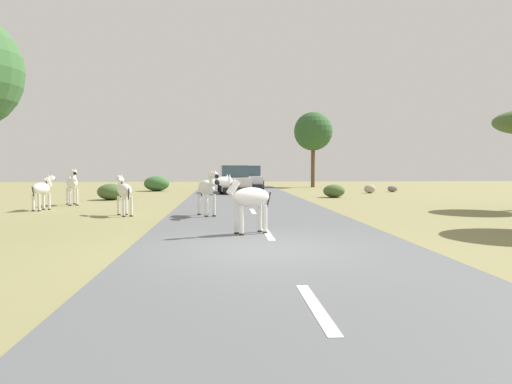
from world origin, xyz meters
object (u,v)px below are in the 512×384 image
at_px(bush_1, 111,192).
at_px(tree_3, 313,132).
at_px(zebra_2, 72,183).
at_px(zebra_1, 248,198).
at_px(bush_2, 334,191).
at_px(car_1, 234,180).
at_px(rock_1, 392,189).
at_px(bush_4, 157,184).
at_px(zebra_4, 42,189).
at_px(car_0, 249,178).
at_px(zebra_3, 124,191).
at_px(bush_0, 335,188).
at_px(rock_0, 370,189).
at_px(zebra_0, 207,188).

bearing_deg(bush_1, tree_3, 47.65).
bearing_deg(zebra_2, zebra_1, 101.40).
height_order(bush_1, bush_2, bush_1).
xyz_separation_m(car_1, bush_1, (-6.47, -5.37, -0.43)).
height_order(zebra_1, rock_1, zebra_1).
height_order(zebra_1, bush_1, zebra_1).
xyz_separation_m(tree_3, bush_4, (-12.20, -5.68, -4.11)).
xyz_separation_m(zebra_4, rock_1, (18.48, 12.40, -0.62)).
bearing_deg(bush_4, car_0, 13.94).
relative_size(bush_1, rock_1, 2.06).
bearing_deg(car_0, bush_2, 114.04).
distance_m(zebra_4, bush_4, 14.89).
distance_m(zebra_4, bush_1, 5.96).
height_order(zebra_1, tree_3, tree_3).
height_order(zebra_2, car_1, car_1).
distance_m(zebra_3, zebra_4, 4.25).
bearing_deg(rock_1, bush_4, 171.89).
bearing_deg(tree_3, bush_0, -89.14).
xyz_separation_m(car_0, rock_1, (9.58, -3.93, -0.63)).
bearing_deg(rock_1, car_1, -173.58).
height_order(zebra_4, bush_4, zebra_4).
xyz_separation_m(zebra_3, rock_0, (12.87, 13.30, -0.59)).
height_order(car_0, car_1, same).
distance_m(zebra_2, car_0, 16.29).
bearing_deg(zebra_2, car_1, -155.18).
distance_m(bush_1, bush_2, 11.96).
bearing_deg(car_0, zebra_4, 60.98).
distance_m(zebra_2, bush_0, 17.73).
bearing_deg(zebra_0, zebra_2, -64.44).
relative_size(zebra_1, rock_1, 2.20).
distance_m(bush_1, rock_1, 18.44).
bearing_deg(zebra_0, bush_4, -99.33).
height_order(zebra_3, bush_1, zebra_3).
bearing_deg(bush_2, car_1, 142.11).
xyz_separation_m(zebra_1, tree_3, (6.89, 27.75, 3.71)).
bearing_deg(car_0, rock_0, 144.58).
xyz_separation_m(zebra_0, bush_4, (-4.17, 17.75, -0.45)).
bearing_deg(tree_3, zebra_0, -108.91).
relative_size(zebra_2, tree_3, 0.26).
xyz_separation_m(bush_2, bush_4, (-10.83, 7.74, 0.17)).
bearing_deg(zebra_0, bush_1, -81.94).
distance_m(zebra_2, bush_4, 12.42).
relative_size(bush_0, bush_4, 0.47).
xyz_separation_m(car_1, bush_4, (-5.39, 3.51, -0.32)).
distance_m(car_0, bush_0, 6.69).
distance_m(bush_1, rock_0, 16.08).
relative_size(car_1, bush_4, 2.52).
bearing_deg(zebra_3, car_0, 47.53).
bearing_deg(zebra_1, tree_3, -40.46).
xyz_separation_m(bush_2, rock_1, (5.31, 5.44, -0.14)).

